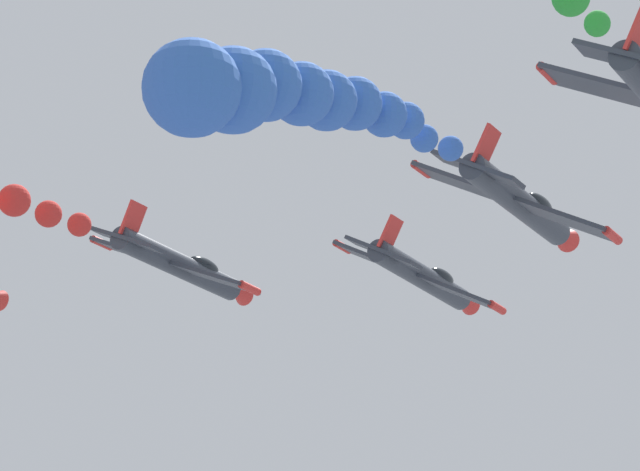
{
  "coord_description": "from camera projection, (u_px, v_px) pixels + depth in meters",
  "views": [
    {
      "loc": [
        30.15,
        -52.43,
        69.03
      ],
      "look_at": [
        0.0,
        0.0,
        89.93
      ],
      "focal_mm": 83.49,
      "sensor_mm": 36.0,
      "label": 1
    }
  ],
  "objects": [
    {
      "name": "airplane_lead",
      "position": [
        423.0,
        277.0,
        71.46
      ],
      "size": [
        8.61,
        10.35,
        4.81
      ],
      "rotation": [
        0.0,
        0.49,
        0.0
      ],
      "color": "#333842"
    },
    {
      "name": "airplane_right_inner",
      "position": [
        520.0,
        202.0,
        60.54
      ],
      "size": [
        8.59,
        10.35,
        4.85
      ],
      "rotation": [
        0.0,
        0.49,
        0.0
      ],
      "color": "#333842"
    },
    {
      "name": "airplane_left_inner",
      "position": [
        181.0,
        265.0,
        69.3
      ],
      "size": [
        8.95,
        10.35,
        4.03
      ],
      "rotation": [
        0.0,
        0.4,
        0.0
      ],
      "color": "#333842"
    },
    {
      "name": "smoke_trail_right_inner",
      "position": [
        273.0,
        95.0,
        45.11
      ],
      "size": [
        3.11,
        17.03,
        5.33
      ],
      "color": "blue"
    }
  ]
}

